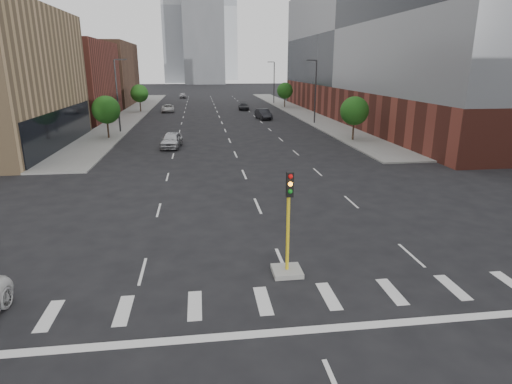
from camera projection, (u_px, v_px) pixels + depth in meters
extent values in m
cube|color=gray|center=(134.00, 112.00, 77.68)|extent=(5.00, 92.00, 0.15)
cube|color=gray|center=(296.00, 110.00, 81.45)|extent=(5.00, 92.00, 0.15)
cube|color=brown|center=(42.00, 81.00, 66.81)|extent=(20.00, 22.00, 12.00)
cube|color=brown|center=(84.00, 74.00, 91.37)|extent=(20.00, 24.00, 13.00)
cube|color=brown|center=(403.00, 103.00, 69.29)|extent=(24.00, 70.00, 5.00)
cube|color=slate|center=(410.00, 30.00, 66.15)|extent=(24.00, 70.00, 17.00)
cube|color=#B2B7BC|center=(185.00, 8.00, 207.33)|extent=(22.00, 22.00, 70.00)
cube|color=#B2B7BC|center=(218.00, 8.00, 246.18)|extent=(20.00, 20.00, 80.00)
cube|color=slate|center=(203.00, 34.00, 193.04)|extent=(18.00, 18.00, 44.00)
cube|color=#999993|center=(287.00, 271.00, 17.80)|extent=(1.20, 1.20, 0.20)
cylinder|color=gold|center=(288.00, 233.00, 17.31)|extent=(0.14, 0.14, 3.20)
cube|color=black|center=(290.00, 185.00, 16.54)|extent=(0.28, 0.18, 1.00)
sphere|color=red|center=(291.00, 176.00, 16.35)|extent=(0.18, 0.18, 0.18)
sphere|color=orange|center=(290.00, 184.00, 16.43)|extent=(0.18, 0.18, 0.18)
sphere|color=#0C7F19|center=(290.00, 191.00, 16.52)|extent=(0.18, 0.18, 0.18)
cylinder|color=#2D2D30|center=(315.00, 93.00, 61.95)|extent=(0.20, 0.20, 9.00)
cube|color=#2D2D30|center=(311.00, 60.00, 60.57)|extent=(1.40, 0.22, 0.15)
cylinder|color=#2D2D30|center=(274.00, 83.00, 95.21)|extent=(0.20, 0.20, 9.00)
cube|color=#2D2D30|center=(271.00, 62.00, 93.82)|extent=(1.40, 0.22, 0.15)
cylinder|color=#2D2D30|center=(117.00, 97.00, 53.80)|extent=(0.20, 0.20, 9.00)
cube|color=#2D2D30|center=(121.00, 59.00, 52.62)|extent=(1.40, 0.22, 0.15)
cylinder|color=#382619|center=(108.00, 130.00, 49.98)|extent=(0.20, 0.20, 1.75)
sphere|color=#225015|center=(106.00, 110.00, 49.30)|extent=(3.20, 3.20, 3.20)
cylinder|color=#382619|center=(140.00, 107.00, 78.48)|extent=(0.20, 0.20, 1.75)
sphere|color=#225015|center=(139.00, 93.00, 77.80)|extent=(3.20, 3.20, 3.20)
cylinder|color=#382619|center=(353.00, 132.00, 48.75)|extent=(0.20, 0.20, 1.75)
sphere|color=#225015|center=(354.00, 111.00, 48.07)|extent=(3.20, 3.20, 3.20)
cylinder|color=#382619|center=(285.00, 103.00, 86.76)|extent=(0.20, 0.20, 1.75)
sphere|color=#225015|center=(285.00, 91.00, 86.08)|extent=(3.20, 3.20, 3.20)
imported|color=#BBBCC0|center=(171.00, 140.00, 44.81)|extent=(2.42, 4.90, 1.61)
imported|color=black|center=(263.00, 114.00, 68.42)|extent=(2.31, 5.09, 1.62)
imported|color=silver|center=(168.00, 108.00, 78.84)|extent=(2.48, 4.96, 1.35)
imported|color=black|center=(244.00, 107.00, 82.38)|extent=(2.10, 4.68, 1.33)
imported|color=#A5A4A9|center=(183.00, 95.00, 112.30)|extent=(1.89, 4.09, 1.36)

